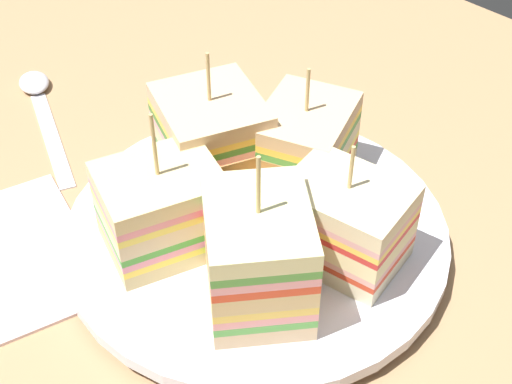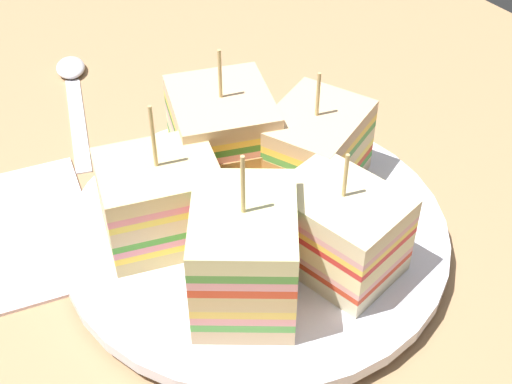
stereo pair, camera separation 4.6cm
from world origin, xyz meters
TOP-DOWN VIEW (x-y plane):
  - ground_plane at (0.00, 0.00)cm, footprint 90.20×79.37cm
  - plate at (0.00, 0.00)cm, footprint 25.26×25.26cm
  - sandwich_wedge_0 at (1.31, -5.81)cm, footprint 8.00×8.86cm
  - sandwich_wedge_1 at (5.80, -1.37)cm, footprint 9.07×8.66cm
  - sandwich_wedge_2 at (2.91, 5.20)cm, footprint 7.78×8.68cm
  - sandwich_wedge_3 at (-4.40, 4.03)cm, footprint 9.24×8.93cm
  - sandwich_wedge_4 at (-5.57, -2.11)cm, footprint 8.16×6.74cm
  - chip_pile at (-0.33, 0.30)cm, footprint 7.63×7.91cm
  - spoon at (24.63, 1.74)cm, footprint 15.68×7.63cm
  - napkin at (10.34, 13.13)cm, footprint 15.72×13.73cm

SIDE VIEW (x-z plane):
  - ground_plane at x=0.00cm, z-range -1.80..0.00cm
  - napkin at x=10.34cm, z-range 0.00..0.50cm
  - spoon at x=24.63cm, z-range -0.12..0.88cm
  - plate at x=0.00cm, z-range 0.18..1.88cm
  - chip_pile at x=-0.33cm, z-range 1.54..4.33cm
  - sandwich_wedge_4 at x=-5.57cm, z-range 0.18..8.87cm
  - sandwich_wedge_0 at x=1.31cm, z-range 0.09..9.01cm
  - sandwich_wedge_2 at x=2.91cm, z-range -0.46..9.63cm
  - sandwich_wedge_1 at x=5.80cm, z-range -0.07..9.88cm
  - sandwich_wedge_3 at x=-4.40cm, z-range -0.22..10.52cm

